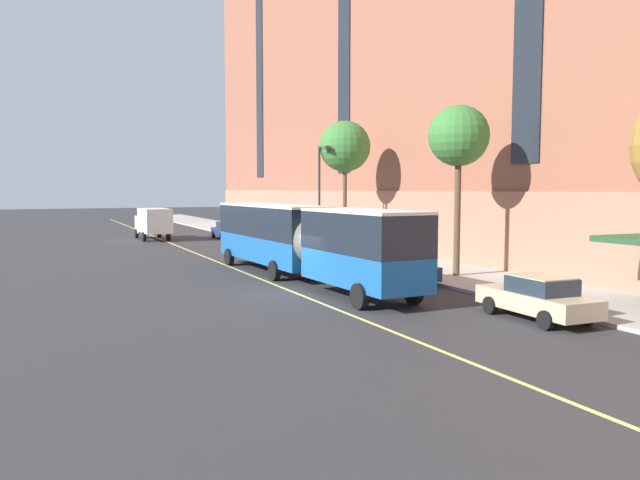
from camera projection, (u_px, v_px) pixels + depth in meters
The scene contains 14 objects.
ground_plane at pixel (294, 293), 27.11m from camera, with size 260.00×260.00×0.00m, color #303033.
sidewalk at pixel (441, 271), 33.92m from camera, with size 5.97×160.00×0.15m, color #ADA89E.
city_bus at pixel (302, 238), 30.76m from camera, with size 3.38×18.60×3.70m.
parked_car_champagne_0 at pixel (315, 249), 38.94m from camera, with size 2.07×4.37×1.56m.
parked_car_navy_3 at pixel (227, 230), 56.84m from camera, with size 1.96×4.36×1.56m.
parked_car_navy_4 at pixel (401, 267), 29.96m from camera, with size 1.92×4.47×1.56m.
parked_car_navy_5 at pixel (256, 237), 48.87m from camera, with size 2.14×4.29×1.56m.
parked_car_champagne_6 at pixel (538, 297), 21.60m from camera, with size 2.07×4.62×1.56m.
box_truck at pixel (153, 222), 55.56m from camera, with size 2.43×6.74×2.82m.
street_tree_mid_block at pixel (459, 137), 31.19m from camera, with size 3.06×3.06×8.58m.
street_tree_far_uptown at pixel (345, 147), 42.59m from camera, with size 3.49×3.49×9.03m.
street_lamp at pixel (321, 188), 42.12m from camera, with size 0.36×1.48×7.26m.
fire_hydrant at pixel (292, 243), 46.84m from camera, with size 0.42×0.24×0.72m.
lane_centerline at pixel (272, 284), 29.87m from camera, with size 0.16×140.00×0.01m, color #E0D66B.
Camera 1 is at (-10.13, -24.87, 4.54)m, focal length 35.00 mm.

